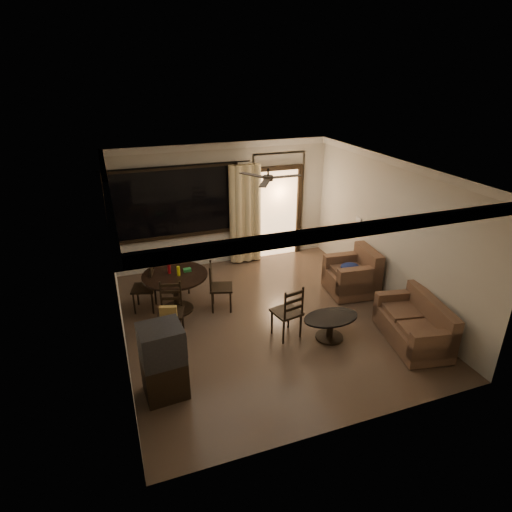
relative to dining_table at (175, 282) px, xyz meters
name	(u,v)px	position (x,y,z in m)	size (l,w,h in m)	color
ground	(266,319)	(1.48, -0.91, -0.60)	(5.50, 5.50, 0.00)	#7F6651
room_shell	(263,195)	(2.07, 0.87, 1.23)	(5.50, 6.70, 5.50)	beige
dining_table	(175,282)	(0.00, 0.00, 0.00)	(1.21, 1.21, 0.98)	black
dining_chair_west	(145,296)	(-0.56, 0.23, -0.32)	(0.52, 0.52, 0.95)	black
dining_chair_east	(221,295)	(0.80, -0.23, -0.32)	(0.52, 0.52, 0.95)	black
dining_chair_south	(171,320)	(-0.24, -0.82, -0.29)	(0.52, 0.56, 0.95)	black
dining_chair_north	(181,278)	(0.22, 0.76, -0.32)	(0.52, 0.52, 0.95)	black
tv_cabinet	(163,361)	(-0.57, -2.23, -0.04)	(0.63, 0.57, 1.11)	black
sofa	(416,326)	(3.59, -2.39, -0.29)	(1.02, 1.56, 0.77)	#492E22
armchair	(354,275)	(3.54, -0.52, -0.22)	(1.00, 1.00, 0.91)	#492E22
coffee_table	(330,324)	(2.29, -1.82, -0.31)	(0.97, 0.58, 0.43)	black
side_chair	(287,321)	(1.62, -1.50, -0.30)	(0.52, 0.52, 0.99)	black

